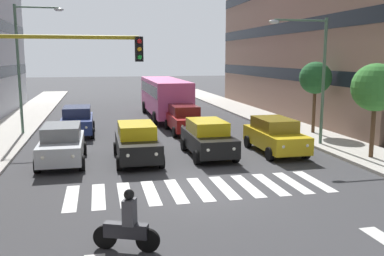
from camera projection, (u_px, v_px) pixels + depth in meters
name	position (u px, v px, depth m)	size (l,w,h in m)	color
ground_plane	(200.00, 189.00, 15.21)	(180.00, 180.00, 0.00)	#38383A
crosswalk_markings	(200.00, 189.00, 15.21)	(9.45, 2.80, 0.01)	silver
car_0	(275.00, 135.00, 20.83)	(2.02, 4.44, 1.72)	gold
car_1	(208.00, 138.00, 20.16)	(2.02, 4.44, 1.72)	black
car_2	(137.00, 142.00, 19.18)	(2.02, 4.44, 1.72)	black
car_3	(62.00, 144.00, 18.79)	(2.02, 4.44, 1.72)	#B2B7BC
car_row2_0	(77.00, 121.00, 25.67)	(2.02, 4.44, 1.72)	navy
car_row2_1	(184.00, 119.00, 26.41)	(2.02, 4.44, 1.72)	maroon
bus_behind_traffic	(164.00, 94.00, 32.79)	(2.78, 10.50, 3.00)	#DB5193
motorcycle_with_rider	(127.00, 226.00, 10.28)	(1.61, 0.74, 1.57)	black
traffic_light_gantry	(27.00, 90.00, 12.51)	(5.04, 0.36, 5.50)	#AD991E
street_lamp_left	(314.00, 67.00, 21.70)	(3.21, 0.28, 6.53)	#4C6B56
street_lamp_right	(26.00, 56.00, 24.88)	(2.83, 0.28, 7.58)	#4C6B56
street_tree_0	(376.00, 88.00, 18.92)	(2.16, 2.16, 4.30)	#513823
street_tree_1	(315.00, 78.00, 25.25)	(1.92, 1.92, 4.29)	#513823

